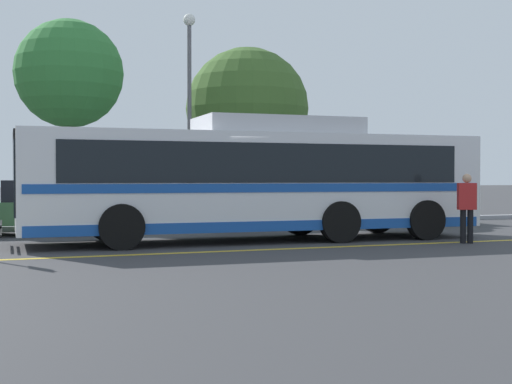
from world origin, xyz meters
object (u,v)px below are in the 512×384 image
object	(u,v)px
parked_car_2	(261,204)
tree_0	(69,74)
transit_bus	(257,179)
pedestrian_0	(467,204)
street_lamp	(189,89)
tree_1	(247,109)
parked_car_3	(405,201)
parked_car_1	(42,207)

from	to	relation	value
parked_car_2	tree_0	xyz separation A→B (m)	(-5.28, 4.51, 4.37)
transit_bus	tree_0	bearing A→B (deg)	24.12
parked_car_2	pedestrian_0	xyz separation A→B (m)	(2.68, -6.61, 0.19)
street_lamp	tree_1	xyz separation A→B (m)	(2.89, 2.23, -0.36)
parked_car_3	tree_0	xyz separation A→B (m)	(-10.41, 4.66, 4.32)
parked_car_3	parked_car_1	bearing A→B (deg)	-89.92
parked_car_3	tree_1	bearing A→B (deg)	-141.80
transit_bus	tree_1	size ratio (longest dim) A/B	1.81
pedestrian_0	street_lamp	size ratio (longest dim) A/B	0.23
parked_car_1	street_lamp	xyz separation A→B (m)	(4.96, 2.67, 3.77)
pedestrian_0	parked_car_1	bearing A→B (deg)	167.97
tree_0	tree_1	bearing A→B (deg)	1.64
tree_1	parked_car_1	bearing A→B (deg)	-148.05
parked_car_2	parked_car_1	bearing A→B (deg)	-91.09
parked_car_1	parked_car_2	xyz separation A→B (m)	(6.56, 0.19, 0.00)
parked_car_1	tree_1	distance (m)	9.86
parked_car_1	tree_1	world-z (taller)	tree_1
parked_car_2	parked_car_3	world-z (taller)	parked_car_3
tree_1	street_lamp	bearing A→B (deg)	-142.37
transit_bus	parked_car_3	world-z (taller)	transit_bus
parked_car_2	tree_1	xyz separation A→B (m)	(1.29, 4.70, 3.41)
pedestrian_0	tree_0	size ratio (longest dim) A/B	0.24
transit_bus	parked_car_2	xyz separation A→B (m)	(1.71, 4.11, -0.77)
street_lamp	tree_1	distance (m)	3.66
tree_0	tree_1	size ratio (longest dim) A/B	1.08
transit_bus	tree_0	xyz separation A→B (m)	(-3.57, 8.62, 3.59)
parked_car_3	tree_1	world-z (taller)	tree_1
parked_car_2	street_lamp	bearing A→B (deg)	-149.98
parked_car_2	tree_0	bearing A→B (deg)	-133.29
parked_car_1	parked_car_3	bearing A→B (deg)	94.29
pedestrian_0	tree_0	world-z (taller)	tree_0
pedestrian_0	street_lamp	distance (m)	10.66
transit_bus	tree_0	distance (m)	10.00
parked_car_1	tree_1	size ratio (longest dim) A/B	0.71
parked_car_1	tree_1	bearing A→B (deg)	125.99
parked_car_1	street_lamp	world-z (taller)	street_lamp
parked_car_1	pedestrian_0	bearing A→B (deg)	59.24
parked_car_3	pedestrian_0	world-z (taller)	pedestrian_0
parked_car_2	tree_0	world-z (taller)	tree_0
transit_bus	street_lamp	distance (m)	7.24
tree_0	transit_bus	bearing A→B (deg)	-67.50
parked_car_3	street_lamp	world-z (taller)	street_lamp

